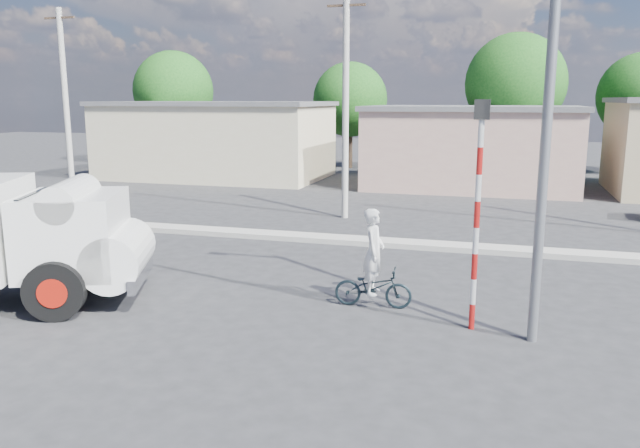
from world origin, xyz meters
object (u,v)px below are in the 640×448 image
(cyclist, at_px, (373,265))
(streetlight, at_px, (541,63))
(bicycle, at_px, (373,287))
(traffic_pole, at_px, (478,196))

(cyclist, bearing_deg, streetlight, -112.31)
(bicycle, relative_size, cyclist, 0.90)
(traffic_pole, bearing_deg, bicycle, 160.53)
(cyclist, distance_m, streetlight, 5.17)
(cyclist, bearing_deg, bicycle, -0.00)
(streetlight, bearing_deg, traffic_pole, 162.27)
(bicycle, bearing_deg, streetlight, -112.31)
(bicycle, relative_size, traffic_pole, 0.38)
(bicycle, xyz_separation_m, cyclist, (0.00, 0.00, 0.48))
(cyclist, xyz_separation_m, traffic_pole, (2.10, -0.74, 1.68))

